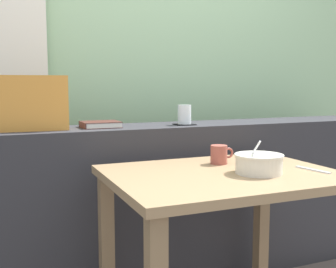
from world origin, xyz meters
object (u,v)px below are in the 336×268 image
at_px(fork_utensil, 313,170).
at_px(ceramic_mug, 219,155).
at_px(breakfast_table, 223,202).
at_px(coaster_square, 184,124).
at_px(closed_book, 100,124).
at_px(soup_bowl, 259,164).
at_px(juice_glass, 184,116).
at_px(throw_pillow, 33,103).

height_order(fork_utensil, ceramic_mug, ceramic_mug).
distance_m(breakfast_table, coaster_square, 0.64).
height_order(coaster_square, ceramic_mug, coaster_square).
bearing_deg(closed_book, ceramic_mug, -46.13).
xyz_separation_m(soup_bowl, ceramic_mug, (-0.04, 0.24, 0.00)).
height_order(breakfast_table, juice_glass, juice_glass).
height_order(closed_book, soup_bowl, closed_book).
bearing_deg(breakfast_table, ceramic_mug, 65.54).
bearing_deg(coaster_square, fork_utensil, -68.65).
bearing_deg(closed_book, soup_bowl, -55.40).
bearing_deg(throw_pillow, juice_glass, -3.05).
bearing_deg(coaster_square, ceramic_mug, -92.32).
relative_size(coaster_square, juice_glass, 0.96).
bearing_deg(fork_utensil, soup_bowl, 160.86).
relative_size(breakfast_table, coaster_square, 9.35).
bearing_deg(ceramic_mug, juice_glass, 87.68).
bearing_deg(ceramic_mug, fork_utensil, -44.42).
height_order(juice_glass, throw_pillow, throw_pillow).
distance_m(coaster_square, closed_book, 0.46).
bearing_deg(breakfast_table, throw_pillow, 138.02).
bearing_deg(fork_utensil, throw_pillow, 134.99).
bearing_deg(soup_bowl, coaster_square, 92.41).
distance_m(throw_pillow, soup_bowl, 1.09).
relative_size(coaster_square, closed_book, 0.52).
bearing_deg(fork_utensil, ceramic_mug, 125.61).
xyz_separation_m(soup_bowl, fork_utensil, (0.24, -0.04, -0.04)).
bearing_deg(coaster_square, juice_glass, 90.00).
distance_m(coaster_square, juice_glass, 0.05).
xyz_separation_m(coaster_square, soup_bowl, (0.03, -0.65, -0.10)).
xyz_separation_m(breakfast_table, ceramic_mug, (0.07, 0.16, 0.17)).
bearing_deg(throw_pillow, coaster_square, -3.05).
xyz_separation_m(coaster_square, ceramic_mug, (-0.02, -0.41, -0.10)).
xyz_separation_m(throw_pillow, ceramic_mug, (0.76, -0.45, -0.23)).
height_order(soup_bowl, ceramic_mug, soup_bowl).
height_order(breakfast_table, closed_book, closed_book).
bearing_deg(breakfast_table, fork_utensil, -18.05).
height_order(throw_pillow, fork_utensil, throw_pillow).
height_order(breakfast_table, throw_pillow, throw_pillow).
height_order(coaster_square, soup_bowl, coaster_square).
height_order(juice_glass, soup_bowl, juice_glass).
bearing_deg(ceramic_mug, throw_pillow, 149.21).
distance_m(juice_glass, closed_book, 0.46).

